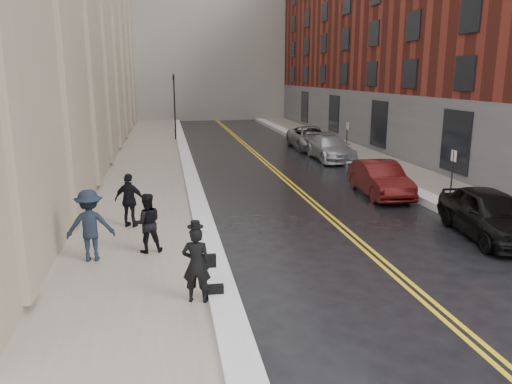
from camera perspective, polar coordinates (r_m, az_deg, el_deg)
name	(u,v)px	position (r m, az deg, el deg)	size (l,w,h in m)	color
ground	(324,308)	(11.67, 7.73, -13.04)	(160.00, 160.00, 0.00)	black
sidewalk_left	(145,175)	(26.44, -12.55, 1.88)	(4.00, 64.00, 0.15)	gray
sidewalk_right	(389,167)	(29.16, 15.01, 2.79)	(3.00, 64.00, 0.15)	gray
lane_stripe_a	(275,172)	(27.04, 2.18, 2.29)	(0.12, 64.00, 0.01)	gold
lane_stripe_b	(279,172)	(27.10, 2.67, 2.30)	(0.12, 64.00, 0.01)	gold
snow_ridge_left	(190,173)	(26.43, -7.57, 2.20)	(0.70, 60.80, 0.26)	white
snow_ridge_right	(358,167)	(28.41, 11.63, 2.86)	(0.85, 60.80, 0.30)	white
building_right	(469,17)	(39.16, 23.17, 17.89)	(14.00, 50.00, 18.00)	maroon
traffic_signal	(174,102)	(39.99, -9.30, 10.13)	(0.18, 0.15, 5.20)	black
parking_sign_near	(452,172)	(21.50, 21.52, 2.17)	(0.06, 0.35, 2.23)	black
parking_sign_far	(347,136)	(32.19, 10.35, 6.28)	(0.06, 0.35, 2.23)	black
car_black	(490,214)	(17.71, 25.17, -2.26)	(1.88, 4.67, 1.59)	black
car_maroon	(380,179)	(22.31, 13.96, 1.48)	(1.57, 4.51, 1.49)	#470D0C
car_silver_near	(330,148)	(31.20, 8.51, 5.00)	(2.09, 5.14, 1.49)	#A4A6AC
car_silver_far	(311,138)	(35.76, 6.35, 6.17)	(2.61, 5.65, 1.57)	gray
pedestrian_main	(196,265)	(11.28, -6.83, -8.24)	(0.64, 0.42, 1.76)	black
pedestrian_a	(147,223)	(14.61, -12.35, -3.47)	(0.84, 0.66, 1.73)	black
pedestrian_b	(90,225)	(14.35, -18.43, -3.63)	(1.29, 0.74, 1.99)	black
pedestrian_c	(130,200)	(17.15, -14.23, -0.95)	(1.07, 0.44, 1.82)	black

